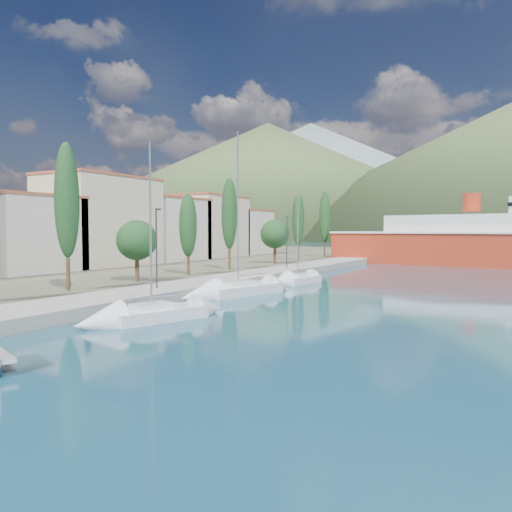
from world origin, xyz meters
The scene contains 9 objects.
ground centered at (0.00, 120.00, 0.00)m, with size 1400.00×1400.00×0.00m, color navy.
quay centered at (-9.00, 26.00, 0.40)m, with size 5.00×88.00×0.80m, color gray.
land_strip centered at (-47.00, 36.00, 0.35)m, with size 70.00×148.00×0.70m, color #565644.
town_buildings centered at (-32.00, 36.91, 5.57)m, with size 9.20×69.20×11.30m.
tree_row centered at (-14.32, 32.48, 5.94)m, with size 3.88×62.47×11.03m.
lamp_posts centered at (-9.00, 14.92, 4.08)m, with size 0.15×45.86×6.06m.
sailboat_near centered at (-3.56, 5.71, 0.30)m, with size 4.74×8.06×11.12m.
sailboat_mid centered at (-5.09, 17.48, 0.33)m, with size 4.98×10.05×14.00m.
sailboat_far centered at (-4.26, 28.43, 0.29)m, with size 3.17×7.07×10.03m.
Camera 1 is at (15.94, -14.80, 5.23)m, focal length 35.00 mm.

